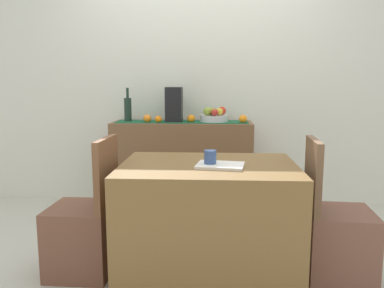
# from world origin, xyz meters

# --- Properties ---
(ground_plane) EXTENTS (6.40, 6.40, 0.02)m
(ground_plane) POSITION_xyz_m (0.00, 0.00, -0.01)
(ground_plane) COLOR beige
(ground_plane) RESTS_ON ground
(room_wall_rear) EXTENTS (6.40, 0.06, 2.70)m
(room_wall_rear) POSITION_xyz_m (0.00, 1.18, 1.35)
(room_wall_rear) COLOR silver
(room_wall_rear) RESTS_ON ground
(sideboard_console) EXTENTS (1.36, 0.42, 0.86)m
(sideboard_console) POSITION_xyz_m (-0.18, 0.92, 0.43)
(sideboard_console) COLOR brown
(sideboard_console) RESTS_ON ground
(table_runner) EXTENTS (1.28, 0.32, 0.01)m
(table_runner) POSITION_xyz_m (-0.18, 0.92, 0.86)
(table_runner) COLOR #195635
(table_runner) RESTS_ON sideboard_console
(fruit_bowl) EXTENTS (0.27, 0.27, 0.06)m
(fruit_bowl) POSITION_xyz_m (0.13, 0.92, 0.90)
(fruit_bowl) COLOR silver
(fruit_bowl) RESTS_ON table_runner
(apple_rear) EXTENTS (0.08, 0.08, 0.08)m
(apple_rear) POSITION_xyz_m (0.07, 0.87, 0.97)
(apple_rear) COLOR #8AA337
(apple_rear) RESTS_ON fruit_bowl
(apple_front) EXTENTS (0.07, 0.07, 0.07)m
(apple_front) POSITION_xyz_m (0.18, 0.89, 0.96)
(apple_front) COLOR gold
(apple_front) RESTS_ON fruit_bowl
(apple_right) EXTENTS (0.08, 0.08, 0.08)m
(apple_right) POSITION_xyz_m (0.21, 0.97, 0.97)
(apple_right) COLOR red
(apple_right) RESTS_ON fruit_bowl
(apple_upper) EXTENTS (0.07, 0.07, 0.07)m
(apple_upper) POSITION_xyz_m (0.08, 0.99, 0.96)
(apple_upper) COLOR olive
(apple_upper) RESTS_ON fruit_bowl
(apple_left) EXTENTS (0.07, 0.07, 0.07)m
(apple_left) POSITION_xyz_m (0.11, 0.93, 0.97)
(apple_left) COLOR #969C34
(apple_left) RESTS_ON fruit_bowl
(apple_center) EXTENTS (0.07, 0.07, 0.07)m
(apple_center) POSITION_xyz_m (0.14, 0.83, 0.96)
(apple_center) COLOR red
(apple_center) RESTS_ON fruit_bowl
(wine_bottle) EXTENTS (0.07, 0.07, 0.33)m
(wine_bottle) POSITION_xyz_m (-0.71, 0.92, 0.98)
(wine_bottle) COLOR #1C3025
(wine_bottle) RESTS_ON sideboard_console
(coffee_maker) EXTENTS (0.16, 0.18, 0.34)m
(coffee_maker) POSITION_xyz_m (-0.26, 0.92, 1.03)
(coffee_maker) COLOR black
(coffee_maker) RESTS_ON sideboard_console
(orange_loose_end) EXTENTS (0.08, 0.08, 0.08)m
(orange_loose_end) POSITION_xyz_m (-0.09, 0.86, 0.90)
(orange_loose_end) COLOR orange
(orange_loose_end) RESTS_ON sideboard_console
(orange_loose_far) EXTENTS (0.08, 0.08, 0.08)m
(orange_loose_far) POSITION_xyz_m (-0.51, 0.84, 0.90)
(orange_loose_far) COLOR orange
(orange_loose_far) RESTS_ON sideboard_console
(orange_loose_near_bowl) EXTENTS (0.08, 0.08, 0.08)m
(orange_loose_near_bowl) POSITION_xyz_m (0.41, 0.85, 0.90)
(orange_loose_near_bowl) COLOR orange
(orange_loose_near_bowl) RESTS_ON sideboard_console
(orange_loose_mid) EXTENTS (0.07, 0.07, 0.07)m
(orange_loose_mid) POSITION_xyz_m (-0.40, 0.83, 0.89)
(orange_loose_mid) COLOR orange
(orange_loose_mid) RESTS_ON sideboard_console
(dining_table) EXTENTS (1.09, 0.80, 0.74)m
(dining_table) POSITION_xyz_m (0.10, -0.49, 0.37)
(dining_table) COLOR brown
(dining_table) RESTS_ON ground
(open_book) EXTENTS (0.31, 0.25, 0.02)m
(open_book) POSITION_xyz_m (0.17, -0.57, 0.75)
(open_book) COLOR white
(open_book) RESTS_ON dining_table
(coffee_cup) EXTENTS (0.07, 0.07, 0.10)m
(coffee_cup) POSITION_xyz_m (0.11, -0.56, 0.79)
(coffee_cup) COLOR #36538E
(coffee_cup) RESTS_ON dining_table
(chair_near_window) EXTENTS (0.41, 0.41, 0.90)m
(chair_near_window) POSITION_xyz_m (-0.71, -0.49, 0.27)
(chair_near_window) COLOR brown
(chair_near_window) RESTS_ON ground
(chair_by_corner) EXTENTS (0.43, 0.43, 0.90)m
(chair_by_corner) POSITION_xyz_m (0.91, -0.49, 0.27)
(chair_by_corner) COLOR brown
(chair_by_corner) RESTS_ON ground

